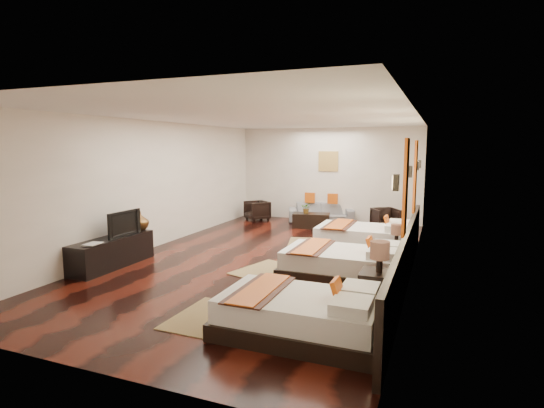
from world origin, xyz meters
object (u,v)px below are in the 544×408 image
at_px(tv_console, 112,252).
at_px(coffee_table, 311,220).
at_px(bed_near, 301,314).
at_px(book, 87,244).
at_px(sofa, 321,212).
at_px(armchair_right, 385,219).
at_px(tv, 121,223).
at_px(armchair_left, 257,211).
at_px(nightstand_a, 379,287).
at_px(figurine, 140,221).
at_px(table_plant, 306,208).
at_px(nightstand_b, 396,251).
at_px(bed_far, 365,238).
at_px(bed_mid, 343,264).

height_order(tv_console, coffee_table, tv_console).
height_order(bed_near, book, bed_near).
bearing_deg(bed_near, coffee_table, 105.45).
xyz_separation_m(sofa, coffee_table, (0.00, -1.03, -0.08)).
distance_m(tv_console, armchair_right, 7.03).
bearing_deg(tv, armchair_left, -3.45).
distance_m(nightstand_a, armchair_left, 7.51).
bearing_deg(sofa, book, -129.38).
height_order(figurine, coffee_table, figurine).
bearing_deg(armchair_left, armchair_right, 38.49).
xyz_separation_m(nightstand_a, armchair_left, (-4.46, 6.04, -0.05)).
bearing_deg(table_plant, armchair_right, 13.61).
distance_m(tv_console, armchair_left, 5.68).
height_order(armchair_left, armchair_right, armchair_left).
height_order(nightstand_b, sofa, nightstand_b).
distance_m(bed_far, tv, 5.05).
xyz_separation_m(bed_far, armchair_left, (-3.71, 2.60, 0.03)).
bearing_deg(nightstand_a, tv_console, 175.63).
bearing_deg(tv_console, nightstand_a, -4.37).
relative_size(bed_mid, armchair_right, 3.10).
bearing_deg(tv, book, 177.57).
xyz_separation_m(bed_mid, table_plant, (-1.95, 4.19, 0.29)).
bearing_deg(armchair_right, armchair_left, 146.98).
xyz_separation_m(bed_near, book, (-4.19, 0.89, 0.31)).
xyz_separation_m(bed_far, armchair_right, (0.13, 2.49, 0.03)).
bearing_deg(bed_near, book, 168.06).
bearing_deg(bed_far, nightstand_b, -54.82).
distance_m(bed_far, nightstand_b, 1.30).
relative_size(bed_far, tv_console, 1.15).
bearing_deg(nightstand_a, coffee_table, 115.12).
height_order(sofa, coffee_table, sofa).
bearing_deg(nightstand_b, tv, -160.01).
bearing_deg(bed_mid, armchair_right, 88.39).
bearing_deg(armchair_right, book, -156.43).
bearing_deg(coffee_table, armchair_left, 163.65).
height_order(book, sofa, book).
xyz_separation_m(nightstand_b, armchair_right, (-0.62, 3.55, 0.02)).
height_order(nightstand_b, tv, tv).
distance_m(bed_mid, book, 4.45).
distance_m(bed_near, tv, 4.51).
relative_size(nightstand_b, figurine, 2.12).
relative_size(book, table_plant, 1.03).
bearing_deg(nightstand_a, armchair_left, 126.46).
bearing_deg(armchair_left, bed_far, 5.19).
relative_size(coffee_table, table_plant, 3.33).
relative_size(tv_console, table_plant, 6.00).
bearing_deg(figurine, bed_far, 28.12).
xyz_separation_m(bed_mid, nightstand_b, (0.75, 1.14, 0.02)).
distance_m(tv_console, tv, 0.56).
height_order(coffee_table, table_plant, table_plant).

